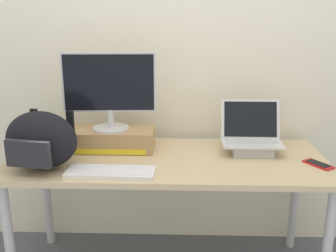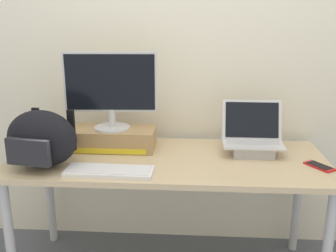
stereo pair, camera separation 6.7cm
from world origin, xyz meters
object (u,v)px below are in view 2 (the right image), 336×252
Objects in this scene: desktop_monitor at (111,89)px; messenger_backpack at (42,139)px; cell_phone at (319,166)px; toner_box_yellow at (113,138)px; external_keyboard at (109,171)px; open_laptop at (252,143)px; coffee_mug at (44,135)px.

desktop_monitor reaches higher than messenger_backpack.
messenger_backpack is 1.42m from cell_phone.
messenger_backpack is (-0.30, -0.30, 0.09)m from toner_box_yellow.
external_keyboard is 2.68× the size of cell_phone.
open_laptop is at bearing -4.90° from desktop_monitor.
coffee_mug reaches higher than external_keyboard.
open_laptop reaches higher than coffee_mug.
desktop_monitor reaches higher than toner_box_yellow.
toner_box_yellow is at bearing 178.42° from open_laptop.
messenger_backpack is (-1.10, -0.27, 0.09)m from open_laptop.
desktop_monitor is at bearing -85.69° from toner_box_yellow.
desktop_monitor is (0.00, -0.00, 0.29)m from toner_box_yellow.
messenger_backpack is (-0.36, 0.07, 0.13)m from external_keyboard.
cell_phone is (1.05, 0.15, -0.01)m from external_keyboard.
cell_phone is (1.41, 0.07, -0.14)m from messenger_backpack.
coffee_mug is at bearing 140.71° from external_keyboard.
cell_phone is at bearing -10.32° from coffee_mug.
desktop_monitor is 3.21× the size of cell_phone.
open_laptop is 1.23m from coffee_mug.
desktop_monitor is at bearing 100.78° from external_keyboard.
external_keyboard is at bearing -81.00° from toner_box_yellow.
toner_box_yellow is 4.09× the size of coffee_mug.
open_laptop is at bearing 26.76° from external_keyboard.
messenger_backpack reaches higher than open_laptop.
external_keyboard is (0.06, -0.37, -0.05)m from toner_box_yellow.
external_keyboard is 3.64× the size of coffee_mug.
open_laptop is 0.76× the size of external_keyboard.
coffee_mug is at bearing 135.33° from cell_phone.
toner_box_yellow is 0.44m from coffee_mug.
toner_box_yellow is 1.14m from cell_phone.
toner_box_yellow is 0.94× the size of desktop_monitor.
external_keyboard is at bearing -2.23° from messenger_backpack.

